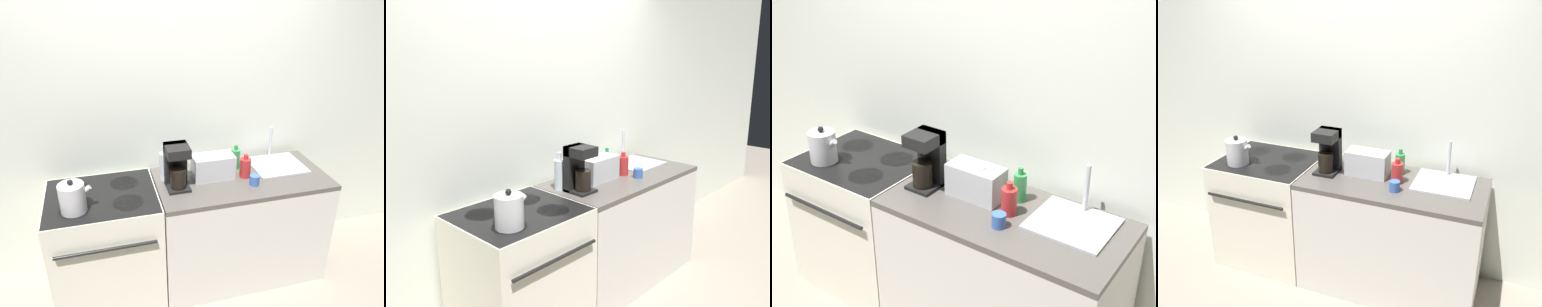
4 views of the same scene
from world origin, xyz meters
TOP-DOWN VIEW (x-y plane):
  - wall_back at (0.00, 0.71)m, footprint 8.00×0.05m
  - stove at (-0.59, 0.33)m, footprint 0.78×0.69m
  - counter_block at (0.47, 0.32)m, footprint 1.32×0.65m
  - kettle at (-0.77, 0.18)m, footprint 0.21×0.17m
  - toaster at (0.25, 0.37)m, footprint 0.31×0.16m
  - coffee_maker at (-0.04, 0.32)m, footprint 0.16×0.19m
  - sink_tray at (0.82, 0.43)m, footprint 0.41×0.37m
  - bottle_green at (0.47, 0.48)m, footprint 0.07×0.07m
  - bottle_clear at (-0.10, 0.44)m, footprint 0.08×0.08m
  - bottle_red at (0.50, 0.32)m, footprint 0.08×0.08m
  - cup_blue at (0.52, 0.19)m, footprint 0.07×0.07m

SIDE VIEW (x-z plane):
  - counter_block at x=0.47m, z-range 0.00..0.90m
  - stove at x=-0.59m, z-range 0.01..0.91m
  - sink_tray at x=0.82m, z-range 0.78..1.06m
  - cup_blue at x=0.52m, z-range 0.90..0.98m
  - bottle_red at x=0.50m, z-range 0.88..1.07m
  - bottle_green at x=0.47m, z-range 0.88..1.09m
  - toaster at x=0.25m, z-range 0.90..1.09m
  - kettle at x=-0.77m, z-range 0.88..1.12m
  - bottle_clear at x=-0.10m, z-range 0.88..1.15m
  - coffee_maker at x=-0.04m, z-range 0.91..1.24m
  - wall_back at x=0.00m, z-range 0.00..2.60m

